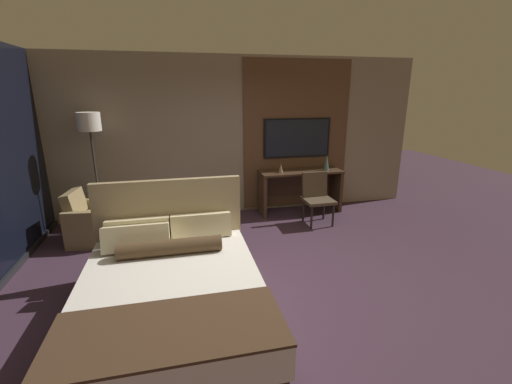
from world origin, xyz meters
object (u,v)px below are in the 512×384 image
bed (171,292)px  vase_tall (327,162)px  tv (297,138)px  desk (299,184)px  vase_short (281,168)px  armchair_by_window (94,223)px  desk_chair (317,194)px  floor_lamp (90,132)px

bed → vase_tall: size_ratio=7.89×
tv → vase_tall: 0.71m
bed → desk: 3.64m
bed → vase_short: (1.93, 2.69, 0.56)m
vase_tall → vase_short: vase_tall is taller
bed → desk: (2.34, 2.79, 0.21)m
tv → vase_short: tv is taller
tv → armchair_by_window: (-3.49, -0.79, -1.08)m
vase_tall → desk_chair: bearing=-126.7°
desk_chair → floor_lamp: 3.75m
floor_lamp → vase_tall: 4.00m
armchair_by_window → vase_tall: bearing=-76.0°
armchair_by_window → vase_short: size_ratio=4.83×
bed → floor_lamp: (-1.13, 2.67, 1.28)m
tv → armchair_by_window: tv is taller
floor_lamp → vase_tall: (3.95, 0.03, -0.66)m
tv → vase_short: bearing=-141.8°
tv → vase_short: 0.71m
tv → floor_lamp: bearing=-174.5°
bed → tv: size_ratio=1.74×
bed → tv: (2.34, 3.01, 1.05)m
desk_chair → armchair_by_window: desk_chair is taller
tv → vase_tall: (0.48, -0.31, -0.43)m
armchair_by_window → vase_short: vase_short is taller
armchair_by_window → vase_short: bearing=-74.2°
desk_chair → armchair_by_window: (-3.57, 0.05, -0.23)m
bed → tv: tv is taller
desk_chair → armchair_by_window: size_ratio=1.09×
tv → armchair_by_window: bearing=-167.2°
bed → desk_chair: (2.42, 2.17, 0.20)m
vase_tall → vase_short: bearing=-179.1°
floor_lamp → desk: bearing=1.9°
desk → armchair_by_window: armchair_by_window is taller
bed → desk_chair: size_ratio=2.58×
desk → armchair_by_window: (-3.49, -0.57, -0.25)m
desk_chair → vase_short: (-0.49, 0.52, 0.37)m
tv → desk_chair: size_ratio=1.49×
armchair_by_window → floor_lamp: bearing=4.7°
desk → armchair_by_window: bearing=-170.7°
desk → vase_tall: vase_tall is taller
desk_chair → floor_lamp: (-3.55, 0.51, 1.09)m
armchair_by_window → floor_lamp: (0.02, 0.46, 1.32)m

